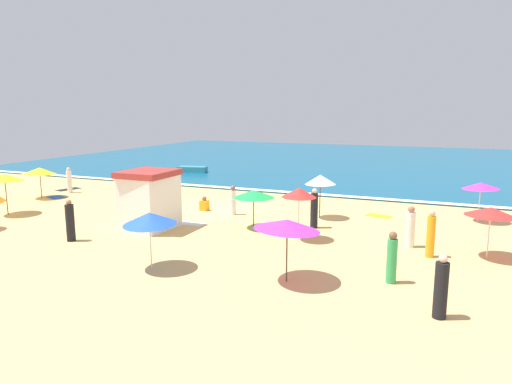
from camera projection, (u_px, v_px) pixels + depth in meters
name	position (u px, v px, depth m)	size (l,w,h in m)	color
ground_plane	(218.00, 209.00, 26.27)	(60.00, 60.00, 0.00)	#E5B26B
ocean_water	(333.00, 160.00, 51.66)	(60.00, 44.00, 0.10)	#0F567A
wave_breaker_foam	(259.00, 190.00, 31.97)	(57.00, 0.70, 0.01)	white
lifeguard_cabana	(149.00, 199.00, 21.77)	(2.24, 2.52, 2.81)	white
beach_umbrella_0	(481.00, 186.00, 23.02)	(2.07, 2.06, 2.07)	silver
beach_umbrella_1	(254.00, 194.00, 21.87)	(2.21, 2.21, 1.86)	#4C3823
beach_umbrella_2	(287.00, 225.00, 14.93)	(3.11, 3.11, 2.20)	#4C3823
beach_umbrella_3	(491.00, 212.00, 17.32)	(2.59, 2.60, 2.04)	silver
beach_umbrella_4	(299.00, 193.00, 19.74)	(2.03, 2.03, 2.32)	silver
beach_umbrella_5	(5.00, 177.00, 24.61)	(2.69, 2.69, 2.27)	#4C3823
beach_umbrella_7	(150.00, 219.00, 16.16)	(1.90, 1.92, 2.11)	silver
beach_umbrella_8	(40.00, 171.00, 29.38)	(2.50, 2.52, 2.01)	#4C3823
beach_umbrella_9	(320.00, 180.00, 23.80)	(1.94, 1.93, 2.31)	#4C3823
beachgoer_0	(233.00, 201.00, 24.81)	(0.35, 0.35, 1.59)	white
beachgoer_1	(133.00, 185.00, 29.43)	(0.39, 0.39, 1.76)	blue
beachgoer_2	(431.00, 235.00, 17.64)	(0.38, 0.38, 1.85)	orange
beachgoer_3	(441.00, 289.00, 12.46)	(0.52, 0.52, 1.81)	black
beachgoer_4	(314.00, 209.00, 22.01)	(0.42, 0.42, 1.93)	black
beachgoer_5	(70.00, 222.00, 19.81)	(0.45, 0.45, 1.84)	black
beachgoer_6	(204.00, 205.00, 25.90)	(0.44, 0.44, 0.82)	orange
beachgoer_7	(392.00, 258.00, 15.00)	(0.40, 0.40, 1.75)	green
beachgoer_8	(69.00, 181.00, 31.36)	(0.44, 0.44, 1.74)	white
beachgoer_9	(410.00, 228.00, 18.94)	(0.51, 0.51, 1.74)	white
beach_towel_0	(379.00, 216.00, 24.62)	(1.51, 1.11, 0.01)	orange
beach_towel_1	(191.00, 223.00, 23.03)	(1.47, 0.82, 0.01)	white
beach_towel_2	(154.00, 230.00, 21.79)	(1.20, 1.79, 0.01)	green
beach_towel_3	(56.00, 197.00, 29.86)	(1.57, 1.30, 0.01)	blue
beach_towel_4	(69.00, 189.00, 32.79)	(1.19, 1.83, 0.01)	black
small_boat_0	(192.00, 169.00, 41.03)	(2.70, 1.50, 0.50)	teal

